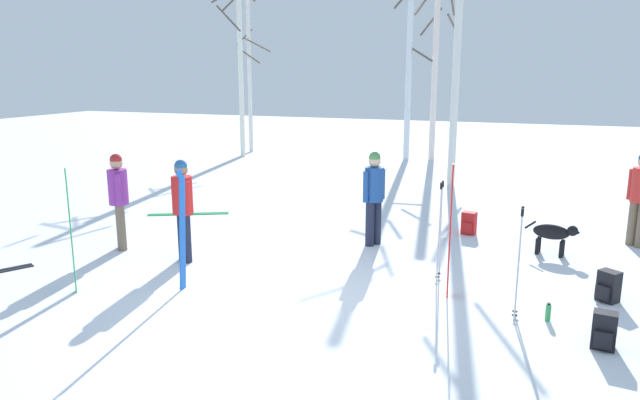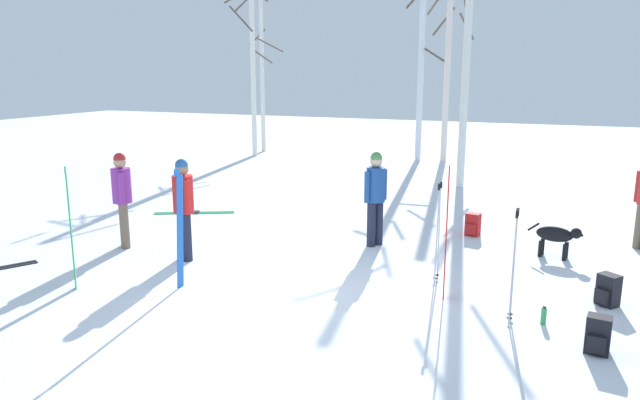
{
  "view_description": "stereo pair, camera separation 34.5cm",
  "coord_description": "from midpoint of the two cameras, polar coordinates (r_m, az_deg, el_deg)",
  "views": [
    {
      "loc": [
        2.86,
        -7.02,
        3.13
      ],
      "look_at": [
        -0.44,
        1.97,
        1.0
      ],
      "focal_mm": 32.86,
      "sensor_mm": 36.0,
      "label": 1
    },
    {
      "loc": [
        3.18,
        -6.89,
        3.13
      ],
      "look_at": [
        -0.44,
        1.97,
        1.0
      ],
      "focal_mm": 32.86,
      "sensor_mm": 36.0,
      "label": 2
    }
  ],
  "objects": [
    {
      "name": "birch_tree_0",
      "position": [
        22.93,
        -7.32,
        12.33
      ],
      "size": [
        1.29,
        1.28,
        6.05
      ],
      "color": "silver",
      "rests_on": "ground_plane"
    },
    {
      "name": "dog",
      "position": [
        10.76,
        20.96,
        -3.07
      ],
      "size": [
        0.89,
        0.32,
        0.57
      ],
      "color": "black",
      "rests_on": "ground_plane"
    },
    {
      "name": "birch_tree_3",
      "position": [
        20.88,
        10.7,
        12.71
      ],
      "size": [
        1.75,
        1.56,
        6.15
      ],
      "color": "silver",
      "rests_on": "ground_plane"
    },
    {
      "name": "birch_tree_4",
      "position": [
        16.28,
        12.68,
        15.33
      ],
      "size": [
        1.38,
        1.59,
        7.65
      ],
      "color": "silver",
      "rests_on": "ground_plane"
    },
    {
      "name": "ski_pair_planted_0",
      "position": [
        8.27,
        11.39,
        -3.05
      ],
      "size": [
        0.06,
        0.22,
        1.89
      ],
      "color": "red",
      "rests_on": "ground_plane"
    },
    {
      "name": "ski_pair_planted_1",
      "position": [
        9.11,
        -24.11,
        -2.78
      ],
      "size": [
        0.18,
        0.2,
        1.8
      ],
      "color": "green",
      "rests_on": "ground_plane"
    },
    {
      "name": "ski_poles_1",
      "position": [
        7.77,
        17.59,
        -5.63
      ],
      "size": [
        0.07,
        0.23,
        1.47
      ],
      "color": "#B2B2BC",
      "rests_on": "ground_plane"
    },
    {
      "name": "person_3",
      "position": [
        10.92,
        -19.88,
        0.44
      ],
      "size": [
        0.37,
        0.42,
        1.72
      ],
      "color": "#72604C",
      "rests_on": "ground_plane"
    },
    {
      "name": "ground_plane",
      "position": [
        8.2,
        -3.13,
        -9.9
      ],
      "size": [
        60.0,
        60.0,
        0.0
      ],
      "primitive_type": "plane",
      "color": "white"
    },
    {
      "name": "backpack_0",
      "position": [
        7.51,
        24.74,
        -11.51
      ],
      "size": [
        0.28,
        0.31,
        0.44
      ],
      "color": "black",
      "rests_on": "ground_plane"
    },
    {
      "name": "person_1",
      "position": [
        10.54,
        4.35,
        0.75
      ],
      "size": [
        0.34,
        0.46,
        1.72
      ],
      "color": "#1E2338",
      "rests_on": "ground_plane"
    },
    {
      "name": "ski_pair_planted_2",
      "position": [
        8.7,
        -14.38,
        -2.89
      ],
      "size": [
        0.03,
        0.24,
        1.76
      ],
      "color": "blue",
      "rests_on": "ground_plane"
    },
    {
      "name": "backpack_1",
      "position": [
        8.98,
        25.28,
        -7.65
      ],
      "size": [
        0.34,
        0.35,
        0.44
      ],
      "color": "black",
      "rests_on": "ground_plane"
    },
    {
      "name": "ski_poles_0",
      "position": [
        8.92,
        10.53,
        -2.73
      ],
      "size": [
        0.07,
        0.26,
        1.53
      ],
      "color": "#B2B2BC",
      "rests_on": "ground_plane"
    },
    {
      "name": "backpack_2",
      "position": [
        11.7,
        13.48,
        -2.23
      ],
      "size": [
        0.29,
        0.32,
        0.44
      ],
      "color": "red",
      "rests_on": "ground_plane"
    },
    {
      "name": "birch_tree_1",
      "position": [
        21.74,
        -8.3,
        13.19
      ],
      "size": [
        1.58,
        1.68,
        6.63
      ],
      "color": "white",
      "rests_on": "ground_plane"
    },
    {
      "name": "ski_pair_lying_1",
      "position": [
        13.34,
        -13.4,
        -1.32
      ],
      "size": [
        1.66,
        0.93,
        0.05
      ],
      "color": "green",
      "rests_on": "ground_plane"
    },
    {
      "name": "person_4",
      "position": [
        9.9,
        -14.2,
        -0.37
      ],
      "size": [
        0.43,
        0.36,
        1.72
      ],
      "color": "#1E2338",
      "rests_on": "ground_plane"
    },
    {
      "name": "birch_tree_2",
      "position": [
        20.83,
        8.24,
        15.16
      ],
      "size": [
        1.27,
        1.28,
        7.94
      ],
      "color": "silver",
      "rests_on": "ground_plane"
    },
    {
      "name": "water_bottle_0",
      "position": [
        8.06,
        20.18,
        -10.23
      ],
      "size": [
        0.07,
        0.07,
        0.24
      ],
      "color": "green",
      "rests_on": "ground_plane"
    }
  ]
}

